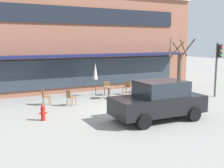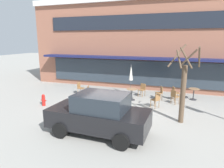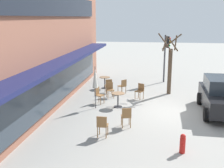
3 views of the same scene
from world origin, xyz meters
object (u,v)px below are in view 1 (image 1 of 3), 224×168
cafe_chair_3 (70,96)px  street_tree (179,73)px  cafe_chair_5 (127,87)px  cafe_table_streetside (109,91)px  cafe_chair_4 (45,96)px  cafe_table_near_wall (147,83)px  traffic_light_pole (218,61)px  cafe_chair_2 (145,87)px  parked_sedan (159,100)px  patio_umbrella_green_folded (95,71)px  fire_hydrant (43,113)px  cafe_chair_1 (137,85)px  cafe_chair_6 (107,87)px  cafe_chair_0 (142,91)px

cafe_chair_3 → street_tree: bearing=-19.2°
cafe_chair_3 → cafe_chair_5: bearing=17.8°
cafe_table_streetside → street_tree: 4.32m
cafe_chair_4 → street_tree: (6.99, -2.85, 1.20)m
cafe_table_near_wall → traffic_light_pole: bearing=-58.4°
cafe_chair_2 → street_tree: bearing=-81.3°
cafe_chair_2 → parked_sedan: size_ratio=0.21×
patio_umbrella_green_folded → cafe_chair_4: bearing=-163.8°
patio_umbrella_green_folded → fire_hydrant: 6.08m
cafe_chair_4 → traffic_light_pole: size_ratio=0.26×
cafe_chair_4 → street_tree: 7.64m
traffic_light_pole → cafe_chair_1: bearing=135.5°
cafe_chair_6 → fire_hydrant: cafe_chair_6 is taller
cafe_chair_1 → traffic_light_pole: bearing=-44.5°
street_tree → cafe_chair_1: bearing=96.7°
cafe_chair_0 → traffic_light_pole: (4.61, -1.56, 1.77)m
cafe_table_near_wall → cafe_chair_4: bearing=-170.5°
cafe_chair_2 → street_tree: street_tree is taller
street_tree → cafe_table_streetside: bearing=138.6°
cafe_table_streetside → cafe_chair_6: bearing=67.3°
cafe_chair_6 → cafe_chair_0: bearing=-60.7°
cafe_chair_0 → cafe_chair_6: same height
parked_sedan → fire_hydrant: (-4.61, 2.28, -0.53)m
cafe_table_near_wall → cafe_chair_6: (-3.37, -0.26, 0.01)m
traffic_light_pole → cafe_chair_3: bearing=168.1°
cafe_chair_4 → cafe_chair_5: (5.61, 0.60, 0.00)m
patio_umbrella_green_folded → cafe_chair_2: patio_umbrella_green_folded is taller
street_tree → traffic_light_pole: street_tree is taller
cafe_chair_5 → parked_sedan: 6.18m
cafe_table_streetside → patio_umbrella_green_folded: bearing=107.8°
cafe_chair_5 → traffic_light_pole: (4.58, -3.33, 1.77)m
cafe_chair_6 → patio_umbrella_green_folded: bearing=-179.6°
street_tree → fire_hydrant: street_tree is taller
patio_umbrella_green_folded → street_tree: 5.21m
cafe_chair_2 → street_tree: 3.08m
cafe_chair_0 → street_tree: bearing=-50.1°
fire_hydrant → parked_sedan: bearing=-26.3°
cafe_chair_2 → cafe_chair_6: size_ratio=1.00×
cafe_chair_3 → parked_sedan: parked_sedan is taller
cafe_chair_0 → cafe_chair_4: (-5.58, 1.17, 0.00)m
cafe_chair_2 → cafe_chair_3: same height
patio_umbrella_green_folded → street_tree: (3.48, -3.87, 0.10)m
cafe_table_near_wall → cafe_chair_1: 1.24m
cafe_chair_2 → cafe_chair_3: (-5.39, -0.77, 0.00)m
cafe_table_near_wall → cafe_chair_5: size_ratio=0.85×
cafe_chair_5 → traffic_light_pole: 5.94m
cafe_table_near_wall → cafe_chair_4: (-7.72, -1.29, 0.01)m
cafe_chair_0 → fire_hydrant: (-6.45, -1.83, -0.17)m
cafe_table_streetside → cafe_chair_1: cafe_chair_1 is taller
cafe_chair_6 → cafe_chair_5: bearing=-18.6°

